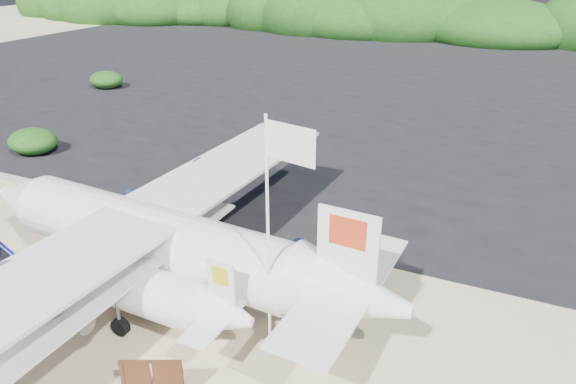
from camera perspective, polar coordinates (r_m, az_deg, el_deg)
name	(u,v)px	position (r m, az deg, el deg)	size (l,w,h in m)	color
ground	(172,320)	(14.94, -12.77, -13.73)	(160.00, 160.00, 0.00)	beige
asphalt_apron	(405,85)	(40.79, 12.91, 11.56)	(90.00, 50.00, 0.04)	#B2B2B2
vegetation_band	(452,38)	(65.12, 17.71, 15.99)	(124.00, 8.00, 4.40)	#B2B2B2
flagpole	(270,348)	(13.76, -2.00, -16.98)	(1.24, 0.52, 6.22)	white
crew_a	(133,212)	(18.84, -16.89, -2.12)	(0.67, 0.44, 1.85)	#14244C
crew_b	(297,263)	(15.33, 1.01, -7.95)	(0.83, 0.64, 1.70)	#14244C
crew_c	(323,303)	(13.94, 3.89, -12.18)	(0.92, 0.38, 1.57)	#14244C
aircraft_small	(233,73)	(43.98, -6.18, 13.01)	(7.22, 7.22, 2.60)	#B2B2B2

